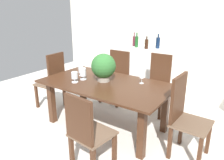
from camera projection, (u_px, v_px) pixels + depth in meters
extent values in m
plane|color=silver|center=(107.00, 125.00, 3.56)|extent=(7.04, 7.04, 0.00)
cube|color=beige|center=(171.00, 30.00, 5.18)|extent=(6.40, 0.10, 2.60)
cube|color=#422616|center=(106.00, 84.00, 3.31)|extent=(1.95, 1.08, 0.03)
cube|color=#422616|center=(52.00, 102.00, 3.57)|extent=(0.09, 0.09, 0.71)
cube|color=#422616|center=(142.00, 133.00, 2.69)|extent=(0.09, 0.09, 0.71)
cube|color=#422616|center=(83.00, 88.00, 4.16)|extent=(0.09, 0.09, 0.71)
cube|color=#422616|center=(165.00, 110.00, 3.28)|extent=(0.09, 0.09, 0.71)
cube|color=#422616|center=(114.00, 150.00, 2.58)|extent=(0.05, 0.05, 0.45)
cube|color=#422616|center=(93.00, 139.00, 2.79)|extent=(0.05, 0.05, 0.45)
cube|color=#422616|center=(72.00, 153.00, 2.54)|extent=(0.05, 0.05, 0.45)
cube|color=brown|center=(93.00, 134.00, 2.48)|extent=(0.46, 0.47, 0.03)
cube|color=#422616|center=(79.00, 120.00, 2.26)|extent=(0.39, 0.08, 0.50)
cube|color=#422616|center=(200.00, 154.00, 2.52)|extent=(0.05, 0.05, 0.45)
cube|color=#422616|center=(208.00, 138.00, 2.82)|extent=(0.05, 0.05, 0.45)
cube|color=#422616|center=(170.00, 143.00, 2.72)|extent=(0.05, 0.05, 0.45)
cube|color=#422616|center=(181.00, 129.00, 3.02)|extent=(0.05, 0.05, 0.45)
cube|color=brown|center=(192.00, 124.00, 2.70)|extent=(0.45, 0.48, 0.03)
cube|color=#422616|center=(178.00, 97.00, 2.71)|extent=(0.05, 0.43, 0.58)
cube|color=#422616|center=(142.00, 103.00, 3.85)|extent=(0.05, 0.05, 0.45)
cube|color=#422616|center=(160.00, 107.00, 3.68)|extent=(0.05, 0.05, 0.45)
cube|color=#422616|center=(150.00, 96.00, 4.13)|extent=(0.05, 0.05, 0.45)
cube|color=#422616|center=(167.00, 100.00, 3.96)|extent=(0.05, 0.05, 0.45)
cube|color=brown|center=(155.00, 89.00, 3.83)|extent=(0.42, 0.43, 0.03)
cube|color=#422616|center=(161.00, 70.00, 3.88)|extent=(0.38, 0.05, 0.58)
cube|color=#422616|center=(100.00, 92.00, 4.35)|extent=(0.04, 0.04, 0.45)
cube|color=#422616|center=(117.00, 96.00, 4.12)|extent=(0.04, 0.04, 0.45)
cube|color=#422616|center=(111.00, 87.00, 4.63)|extent=(0.04, 0.04, 0.45)
cube|color=#422616|center=(127.00, 91.00, 4.41)|extent=(0.04, 0.04, 0.45)
cube|color=brown|center=(114.00, 80.00, 4.30)|extent=(0.48, 0.45, 0.03)
cube|color=#422616|center=(119.00, 64.00, 4.37)|extent=(0.44, 0.05, 0.54)
cube|color=#422616|center=(50.00, 91.00, 4.39)|extent=(0.05, 0.05, 0.45)
cube|color=#422616|center=(37.00, 96.00, 4.12)|extent=(0.05, 0.05, 0.45)
cube|color=#422616|center=(64.00, 95.00, 4.21)|extent=(0.05, 0.05, 0.45)
cube|color=#422616|center=(51.00, 101.00, 3.93)|extent=(0.05, 0.05, 0.45)
cube|color=brown|center=(50.00, 84.00, 4.09)|extent=(0.47, 0.43, 0.03)
cube|color=#422616|center=(56.00, 70.00, 3.89)|extent=(0.06, 0.38, 0.58)
cylinder|color=gray|center=(104.00, 78.00, 3.36)|extent=(0.19, 0.19, 0.10)
sphere|color=#2D662D|center=(104.00, 66.00, 3.30)|extent=(0.37, 0.37, 0.37)
sphere|color=silver|center=(103.00, 61.00, 3.39)|extent=(0.05, 0.05, 0.05)
sphere|color=silver|center=(105.00, 60.00, 3.42)|extent=(0.05, 0.05, 0.05)
sphere|color=silver|center=(110.00, 65.00, 3.33)|extent=(0.04, 0.04, 0.04)
cylinder|color=silver|center=(75.00, 82.00, 3.32)|extent=(0.10, 0.10, 0.01)
cylinder|color=silver|center=(75.00, 80.00, 3.31)|extent=(0.03, 0.03, 0.05)
cylinder|color=silver|center=(75.00, 75.00, 3.29)|extent=(0.10, 0.10, 0.10)
cylinder|color=silver|center=(81.00, 75.00, 3.64)|extent=(0.07, 0.07, 0.01)
cylinder|color=silver|center=(81.00, 74.00, 3.63)|extent=(0.03, 0.03, 0.04)
cylinder|color=silver|center=(81.00, 69.00, 3.60)|extent=(0.08, 0.08, 0.12)
cylinder|color=silver|center=(83.00, 79.00, 3.45)|extent=(0.10, 0.10, 0.01)
cylinder|color=silver|center=(83.00, 77.00, 3.44)|extent=(0.03, 0.03, 0.05)
cylinder|color=silver|center=(83.00, 72.00, 3.41)|extent=(0.10, 0.10, 0.12)
cylinder|color=silver|center=(142.00, 83.00, 3.27)|extent=(0.06, 0.06, 0.00)
cylinder|color=silver|center=(142.00, 80.00, 3.26)|extent=(0.01, 0.01, 0.08)
cone|color=silver|center=(142.00, 75.00, 3.23)|extent=(0.07, 0.07, 0.07)
cube|color=white|center=(136.00, 68.00, 5.01)|extent=(1.62, 0.68, 0.99)
cylinder|color=#0F1E38|center=(158.00, 43.00, 4.60)|extent=(0.08, 0.08, 0.23)
cylinder|color=#0F1E38|center=(158.00, 36.00, 4.55)|extent=(0.03, 0.03, 0.07)
cylinder|color=#194C1E|center=(137.00, 42.00, 4.71)|extent=(0.07, 0.07, 0.23)
cylinder|color=#194C1E|center=(137.00, 35.00, 4.66)|extent=(0.03, 0.03, 0.08)
cylinder|color=#511E28|center=(134.00, 41.00, 4.87)|extent=(0.06, 0.06, 0.21)
cylinder|color=#511E28|center=(134.00, 34.00, 4.82)|extent=(0.02, 0.02, 0.08)
cylinder|color=black|center=(146.00, 44.00, 4.55)|extent=(0.07, 0.07, 0.20)
cylinder|color=black|center=(147.00, 38.00, 4.51)|extent=(0.03, 0.03, 0.06)
cylinder|color=#B2BFB7|center=(148.00, 42.00, 4.71)|extent=(0.08, 0.08, 0.21)
cylinder|color=#B2BFB7|center=(149.00, 36.00, 4.67)|extent=(0.03, 0.03, 0.06)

